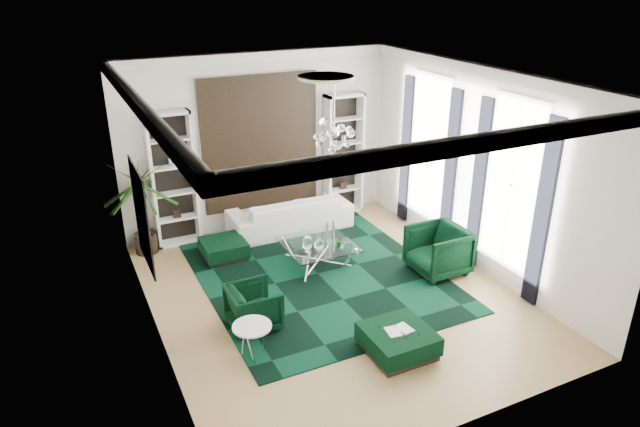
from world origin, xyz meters
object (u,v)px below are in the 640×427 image
sofa (290,213)px  armchair_right (438,250)px  coffee_table (318,254)px  ottoman_side (224,249)px  armchair_left (254,307)px  ottoman_front (398,341)px  palm (140,196)px  side_table (253,342)px

sofa → armchair_right: bearing=120.5°
coffee_table → ottoman_side: coffee_table is taller
armchair_left → coffee_table: (1.83, 1.45, -0.14)m
ottoman_front → armchair_right: bearing=41.2°
sofa → ottoman_side: sofa is taller
sofa → armchair_left: 3.75m
armchair_left → palm: bearing=17.4°
armchair_left → ottoman_side: size_ratio=0.95×
armchair_left → ottoman_front: armchair_left is taller
side_table → palm: palm is taller
ottoman_side → palm: size_ratio=0.34×
coffee_table → side_table: side_table is taller
side_table → palm: (-0.79, 4.22, 0.96)m
armchair_right → ottoman_side: (-3.47, 2.33, -0.27)m
coffee_table → palm: bearing=145.6°
palm → armchair_right: bearing=-34.0°
ottoman_front → palm: (-2.79, 5.03, 1.04)m
armchair_right → side_table: armchair_right is taller
armchair_left → coffee_table: 2.34m
armchair_right → coffee_table: 2.29m
coffee_table → ottoman_front: size_ratio=1.35×
ottoman_side → palm: (-1.35, 0.92, 1.05)m
armchair_right → side_table: 4.15m
sofa → armchair_left: bearing=58.2°
armchair_right → coffee_table: (-1.90, 1.25, -0.23)m
sofa → armchair_left: (-1.98, -3.18, -0.03)m
ottoman_side → side_table: 3.34m
sofa → ottoman_front: (-0.27, -4.76, -0.20)m
armchair_left → coffee_table: armchair_left is taller
side_table → palm: 4.40m
armchair_right → palm: (-4.82, 3.25, 0.78)m
ottoman_side → side_table: side_table is taller
side_table → ottoman_side: bearing=80.3°
armchair_left → armchair_right: 3.74m
armchair_right → side_table: bearing=-76.5°
armchair_left → ottoman_side: bearing=-6.0°
sofa → armchair_right: armchair_right is taller
armchair_right → sofa: bearing=-149.5°
armchair_left → armchair_right: size_ratio=0.79×
armchair_left → ottoman_front: size_ratio=0.82×
armchair_right → armchair_left: bearing=-87.0°
coffee_table → ottoman_front: coffee_table is taller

